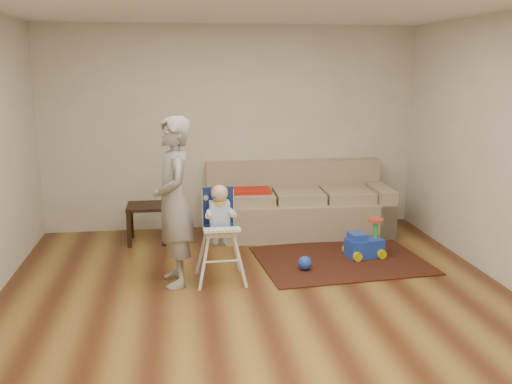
{
  "coord_description": "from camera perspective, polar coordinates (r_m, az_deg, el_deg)",
  "views": [
    {
      "loc": [
        -0.74,
        -4.83,
        2.18
      ],
      "look_at": [
        0.0,
        0.4,
        1.0
      ],
      "focal_mm": 40.0,
      "sensor_mm": 36.0,
      "label": 1
    }
  ],
  "objects": [
    {
      "name": "ground",
      "position": [
        5.35,
        0.61,
        -11.45
      ],
      "size": [
        5.5,
        5.5,
        0.0
      ],
      "primitive_type": "plane",
      "color": "#492412",
      "rests_on": "ground"
    },
    {
      "name": "room_envelope",
      "position": [
        5.42,
        -0.19,
        9.36
      ],
      "size": [
        5.04,
        5.52,
        2.72
      ],
      "color": "beige",
      "rests_on": "ground"
    },
    {
      "name": "sofa",
      "position": [
        7.5,
        4.19,
        -0.72
      ],
      "size": [
        2.41,
        1.06,
        0.92
      ],
      "rotation": [
        0.0,
        0.0,
        -0.04
      ],
      "color": "gray",
      "rests_on": "ground"
    },
    {
      "name": "side_table",
      "position": [
        7.29,
        -10.83,
        -3.09
      ],
      "size": [
        0.48,
        0.48,
        0.48
      ],
      "primitive_type": null,
      "color": "black",
      "rests_on": "ground"
    },
    {
      "name": "area_rug",
      "position": [
        6.61,
        8.46,
        -6.75
      ],
      "size": [
        1.95,
        1.54,
        0.01
      ],
      "primitive_type": "cube",
      "rotation": [
        0.0,
        0.0,
        0.09
      ],
      "color": "black",
      "rests_on": "ground"
    },
    {
      "name": "ride_on_toy",
      "position": [
        6.7,
        10.82,
        -4.53
      ],
      "size": [
        0.44,
        0.34,
        0.44
      ],
      "primitive_type": null,
      "rotation": [
        0.0,
        0.0,
        0.15
      ],
      "color": "blue",
      "rests_on": "area_rug"
    },
    {
      "name": "toy_ball",
      "position": [
        6.22,
        4.92,
        -7.09
      ],
      "size": [
        0.15,
        0.15,
        0.15
      ],
      "primitive_type": "sphere",
      "color": "blue",
      "rests_on": "area_rug"
    },
    {
      "name": "high_chair",
      "position": [
        5.82,
        -3.63,
        -4.31
      ],
      "size": [
        0.48,
        0.48,
        1.02
      ],
      "rotation": [
        0.0,
        0.0,
        0.03
      ],
      "color": "white",
      "rests_on": "ground"
    },
    {
      "name": "adult",
      "position": [
        5.71,
        -8.21,
        -1.02
      ],
      "size": [
        0.49,
        0.67,
        1.7
      ],
      "primitive_type": "imported",
      "rotation": [
        0.0,
        0.0,
        -1.42
      ],
      "color": "gray",
      "rests_on": "ground"
    }
  ]
}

